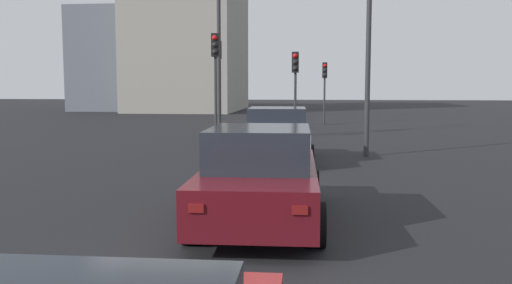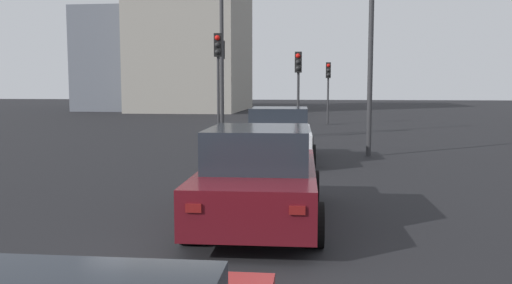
# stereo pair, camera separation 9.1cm
# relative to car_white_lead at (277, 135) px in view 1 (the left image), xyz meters

# --- Properties ---
(ground_plane) EXTENTS (160.00, 160.00, 0.20)m
(ground_plane) POSITION_rel_car_white_lead_xyz_m (-9.63, 0.05, -0.86)
(ground_plane) COLOR black
(car_white_lead) EXTENTS (4.30, 2.20, 1.60)m
(car_white_lead) POSITION_rel_car_white_lead_xyz_m (0.00, 0.00, 0.00)
(car_white_lead) COLOR silver
(car_white_lead) RESTS_ON ground_plane
(car_maroon_second) EXTENTS (4.59, 2.09, 1.58)m
(car_maroon_second) POSITION_rel_car_white_lead_xyz_m (-7.30, -0.20, -0.01)
(car_maroon_second) COLOR #510F16
(car_maroon_second) RESTS_ON ground_plane
(traffic_light_near_left) EXTENTS (0.33, 0.30, 4.48)m
(traffic_light_near_left) POSITION_rel_car_white_lead_xyz_m (11.09, 3.70, 2.44)
(traffic_light_near_left) COLOR #2D2D30
(traffic_light_near_left) RESTS_ON ground_plane
(traffic_light_near_right) EXTENTS (0.32, 0.28, 4.26)m
(traffic_light_near_right) POSITION_rel_car_white_lead_xyz_m (5.03, 2.77, 2.30)
(traffic_light_near_right) COLOR #2D2D30
(traffic_light_near_right) RESTS_ON ground_plane
(traffic_light_far_left) EXTENTS (0.32, 0.28, 3.58)m
(traffic_light_far_left) POSITION_rel_car_white_lead_xyz_m (15.80, -1.72, 1.82)
(traffic_light_far_left) COLOR #2D2D30
(traffic_light_far_left) RESTS_ON ground_plane
(traffic_light_far_right) EXTENTS (0.33, 0.30, 3.71)m
(traffic_light_far_right) POSITION_rel_car_white_lead_xyz_m (7.83, -0.27, 1.91)
(traffic_light_far_right) COLOR #2D2D30
(traffic_light_far_right) RESTS_ON ground_plane
(street_lamp_kerbside) EXTENTS (0.56, 0.36, 8.34)m
(street_lamp_kerbside) POSITION_rel_car_white_lead_xyz_m (6.00, 2.78, 4.07)
(street_lamp_kerbside) COLOR #2D2D30
(street_lamp_kerbside) RESTS_ON ground_plane
(street_lamp_far) EXTENTS (0.56, 0.36, 7.32)m
(street_lamp_far) POSITION_rel_car_white_lead_xyz_m (1.37, -2.75, 3.54)
(street_lamp_far) COLOR #2D2D30
(street_lamp_far) RESTS_ON ground_plane
(building_facade_left) EXTENTS (13.78, 8.90, 15.99)m
(building_facade_left) POSITION_rel_car_white_lead_xyz_m (32.80, 10.05, 7.23)
(building_facade_left) COLOR gray
(building_facade_left) RESTS_ON ground_plane
(building_facade_center) EXTENTS (13.45, 8.22, 9.08)m
(building_facade_center) POSITION_rel_car_white_lead_xyz_m (35.30, 16.05, 3.77)
(building_facade_center) COLOR slate
(building_facade_center) RESTS_ON ground_plane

